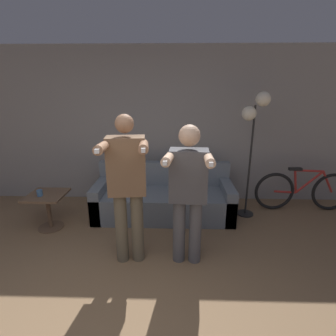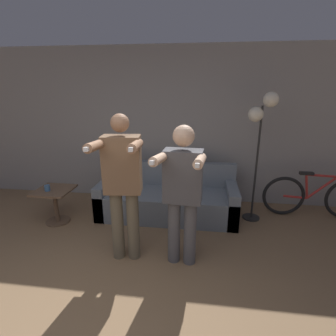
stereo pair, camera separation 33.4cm
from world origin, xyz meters
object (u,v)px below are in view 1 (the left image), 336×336
Objects in this scene: person_left at (127,182)px; cat at (186,158)px; couch at (164,199)px; bicycle at (303,191)px; cup at (40,193)px; side_table at (48,203)px; person_right at (188,188)px; floor_lamp at (255,119)px.

cat is at bearing 58.90° from person_left.
couch reaches higher than bicycle.
cat is 6.15× the size of cup.
person_right is at bearing -20.16° from side_table.
person_left is 1.09× the size of bicycle.
person_right reaches higher than cat.
floor_lamp reaches higher than cup.
person_right reaches higher than cup.
couch reaches higher than cup.
side_table is (-1.28, 0.71, -0.60)m from person_left.
side_table is 0.34× the size of bicycle.
cup is 4.02m from bicycle.
couch is 1.36× the size of bicycle.
person_right is 0.84× the size of floor_lamp.
person_right is 18.52× the size of cup.
person_left is 2.12m from floor_lamp.
person_right is 2.13m from cup.
couch is 1.25× the size of person_left.
cat is 2.20m from cup.
person_left is 19.72× the size of cup.
couch is at bearing 67.69° from person_left.
person_right is 2.47m from bicycle.
bicycle is at bearing 39.75° from person_right.
side_table is at bearing -158.87° from cat.
person_right reaches higher than side_table.
couch is 24.56× the size of cup.
couch is 1.33× the size of person_right.
cup is (-2.02, -0.82, -0.29)m from cat.
cat is (0.03, 1.47, -0.06)m from person_right.
person_left is at bearing -114.95° from cat.
person_right is (0.66, -0.00, -0.05)m from person_left.
cat is 1.20m from floor_lamp.
side_table is 6.07× the size of cup.
couch is at bearing -178.36° from floor_lamp.
cat reaches higher than cup.
couch is 1.12× the size of floor_lamp.
floor_lamp is 1.53m from bicycle.
person_left is 3.03m from bicycle.
floor_lamp is (1.31, 0.04, 1.26)m from couch.
cup is (-1.34, 0.65, -0.41)m from person_left.
person_right is at bearing -129.49° from floor_lamp.
person_left is at bearing -143.80° from floor_lamp.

